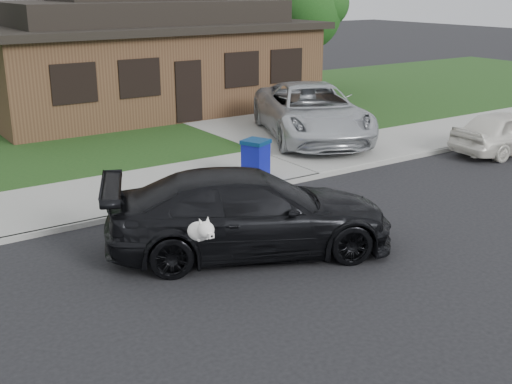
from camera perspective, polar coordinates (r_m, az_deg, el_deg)
ground at (r=11.86m, az=2.35°, el=-5.72°), size 120.00×120.00×0.00m
sidewalk at (r=15.89m, az=-8.36°, el=0.56°), size 60.00×3.00×0.12m
curb at (r=14.61m, az=-5.79°, el=-0.89°), size 60.00×0.12×0.12m
lawn at (r=23.15m, az=-17.11°, el=5.48°), size 60.00×13.00×0.13m
driveway at (r=22.98m, az=-0.32°, el=6.20°), size 4.50×13.00×0.14m
sedan at (r=11.79m, az=-0.55°, el=-1.84°), size 5.70×4.08×1.53m
minivan at (r=20.24m, az=4.96°, el=7.15°), size 5.00×6.66×1.68m
white_compact at (r=20.31m, az=21.55°, el=5.00°), size 3.84×1.77×1.27m
recycling_bin at (r=16.03m, az=-0.02°, el=2.98°), size 0.77×0.77×0.98m
house at (r=26.06m, az=-10.34°, el=11.91°), size 12.60×8.60×4.65m
tree_1 at (r=29.70m, az=5.03°, el=15.90°), size 3.15×3.00×5.25m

